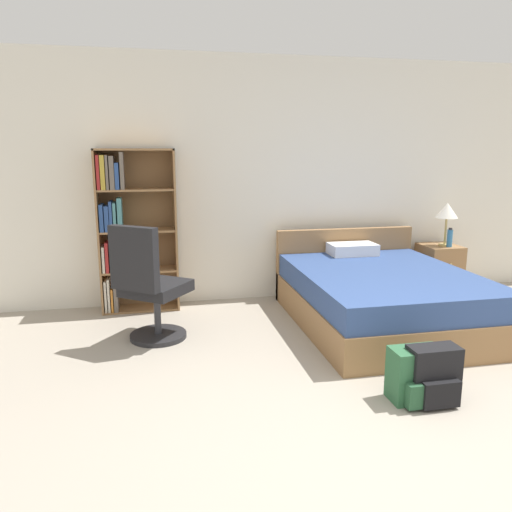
{
  "coord_description": "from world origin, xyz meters",
  "views": [
    {
      "loc": [
        -1.38,
        -2.1,
        1.63
      ],
      "look_at": [
        -0.52,
        1.98,
        0.74
      ],
      "focal_mm": 35.0,
      "sensor_mm": 36.0,
      "label": 1
    }
  ],
  "objects_px": {
    "bed": "(380,296)",
    "table_lamp": "(447,212)",
    "nightstand": "(439,270)",
    "backpack_green": "(416,376)",
    "office_chair": "(149,288)",
    "backpack_black": "(433,376)",
    "water_bottle": "(450,238)",
    "bookshelf": "(127,228)"
  },
  "relations": [
    {
      "from": "bed",
      "to": "table_lamp",
      "type": "distance_m",
      "value": 1.52
    },
    {
      "from": "nightstand",
      "to": "backpack_green",
      "type": "xyz_separation_m",
      "value": [
        -1.53,
        -2.25,
        -0.12
      ]
    },
    {
      "from": "office_chair",
      "to": "table_lamp",
      "type": "height_order",
      "value": "table_lamp"
    },
    {
      "from": "backpack_green",
      "to": "backpack_black",
      "type": "height_order",
      "value": "backpack_black"
    },
    {
      "from": "bed",
      "to": "table_lamp",
      "type": "height_order",
      "value": "table_lamp"
    },
    {
      "from": "water_bottle",
      "to": "bookshelf",
      "type": "bearing_deg",
      "value": 176.31
    },
    {
      "from": "office_chair",
      "to": "table_lamp",
      "type": "bearing_deg",
      "value": 13.67
    },
    {
      "from": "bed",
      "to": "table_lamp",
      "type": "bearing_deg",
      "value": 33.67
    },
    {
      "from": "bookshelf",
      "to": "backpack_black",
      "type": "xyz_separation_m",
      "value": [
        2.01,
        -2.42,
        -0.68
      ]
    },
    {
      "from": "water_bottle",
      "to": "nightstand",
      "type": "bearing_deg",
      "value": 109.54
    },
    {
      "from": "bed",
      "to": "water_bottle",
      "type": "relative_size",
      "value": 9.45
    },
    {
      "from": "table_lamp",
      "to": "backpack_green",
      "type": "height_order",
      "value": "table_lamp"
    },
    {
      "from": "nightstand",
      "to": "water_bottle",
      "type": "bearing_deg",
      "value": -70.46
    },
    {
      "from": "nightstand",
      "to": "table_lamp",
      "type": "xyz_separation_m",
      "value": [
        0.03,
        -0.03,
        0.67
      ]
    },
    {
      "from": "backpack_black",
      "to": "water_bottle",
      "type": "bearing_deg",
      "value": 56.03
    },
    {
      "from": "nightstand",
      "to": "backpack_black",
      "type": "height_order",
      "value": "nightstand"
    },
    {
      "from": "bed",
      "to": "backpack_green",
      "type": "relative_size",
      "value": 5.66
    },
    {
      "from": "table_lamp",
      "to": "backpack_black",
      "type": "distance_m",
      "value": 2.8
    },
    {
      "from": "table_lamp",
      "to": "backpack_green",
      "type": "xyz_separation_m",
      "value": [
        -1.56,
        -2.21,
        -0.79
      ]
    },
    {
      "from": "bookshelf",
      "to": "nightstand",
      "type": "relative_size",
      "value": 2.88
    },
    {
      "from": "office_chair",
      "to": "nightstand",
      "type": "relative_size",
      "value": 1.82
    },
    {
      "from": "bed",
      "to": "backpack_black",
      "type": "height_order",
      "value": "bed"
    },
    {
      "from": "table_lamp",
      "to": "water_bottle",
      "type": "relative_size",
      "value": 2.27
    },
    {
      "from": "bookshelf",
      "to": "office_chair",
      "type": "xyz_separation_m",
      "value": [
        0.2,
        -0.95,
        -0.38
      ]
    },
    {
      "from": "nightstand",
      "to": "office_chair",
      "type": "bearing_deg",
      "value": -165.65
    },
    {
      "from": "table_lamp",
      "to": "backpack_green",
      "type": "relative_size",
      "value": 1.36
    },
    {
      "from": "bookshelf",
      "to": "bed",
      "type": "xyz_separation_m",
      "value": [
        2.34,
        -0.9,
        -0.59
      ]
    },
    {
      "from": "bed",
      "to": "backpack_black",
      "type": "bearing_deg",
      "value": -102.5
    },
    {
      "from": "office_chair",
      "to": "backpack_green",
      "type": "height_order",
      "value": "office_chair"
    },
    {
      "from": "office_chair",
      "to": "backpack_black",
      "type": "xyz_separation_m",
      "value": [
        1.81,
        -1.47,
        -0.3
      ]
    },
    {
      "from": "bookshelf",
      "to": "table_lamp",
      "type": "height_order",
      "value": "bookshelf"
    },
    {
      "from": "backpack_green",
      "to": "backpack_black",
      "type": "xyz_separation_m",
      "value": [
        0.09,
        -0.05,
        0.01
      ]
    },
    {
      "from": "nightstand",
      "to": "table_lamp",
      "type": "height_order",
      "value": "table_lamp"
    },
    {
      "from": "backpack_black",
      "to": "bookshelf",
      "type": "bearing_deg",
      "value": 129.73
    },
    {
      "from": "bed",
      "to": "backpack_black",
      "type": "xyz_separation_m",
      "value": [
        -0.34,
        -1.51,
        -0.09
      ]
    },
    {
      "from": "office_chair",
      "to": "water_bottle",
      "type": "bearing_deg",
      "value": 12.42
    },
    {
      "from": "table_lamp",
      "to": "backpack_black",
      "type": "height_order",
      "value": "table_lamp"
    },
    {
      "from": "nightstand",
      "to": "backpack_black",
      "type": "relative_size",
      "value": 1.48
    },
    {
      "from": "nightstand",
      "to": "water_bottle",
      "type": "xyz_separation_m",
      "value": [
        0.04,
        -0.11,
        0.39
      ]
    },
    {
      "from": "water_bottle",
      "to": "backpack_green",
      "type": "height_order",
      "value": "water_bottle"
    },
    {
      "from": "bookshelf",
      "to": "backpack_black",
      "type": "height_order",
      "value": "bookshelf"
    },
    {
      "from": "bookshelf",
      "to": "nightstand",
      "type": "distance_m",
      "value": 3.49
    }
  ]
}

